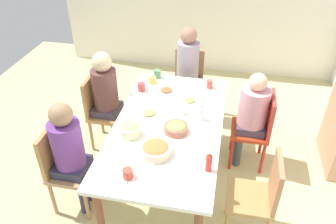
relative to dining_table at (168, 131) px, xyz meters
name	(u,v)px	position (x,y,z in m)	size (l,w,h in m)	color
ground_plane	(168,180)	(0.00, 0.00, -0.68)	(6.44, 6.44, 0.00)	#C7BD83
dining_table	(168,131)	(0.00, 0.00, 0.00)	(1.93, 1.03, 0.76)	white
chair_0	(64,165)	(0.48, -0.90, -0.17)	(0.40, 0.40, 0.90)	tan
person_0	(70,149)	(0.48, -0.81, 0.04)	(0.30, 0.30, 1.20)	#362A48
chair_1	(188,80)	(-1.34, 0.00, -0.17)	(0.40, 0.40, 0.90)	#B37B49
person_1	(188,67)	(-1.25, 0.00, 0.07)	(0.30, 0.30, 1.27)	navy
chair_2	(258,126)	(-0.48, 0.90, -0.17)	(0.40, 0.40, 0.90)	#B53519
person_2	(252,112)	(-0.48, 0.81, 0.01)	(0.31, 0.31, 1.14)	#3B484A
chair_3	(101,108)	(-0.48, -0.90, -0.17)	(0.40, 0.40, 0.90)	#B37E48
person_3	(106,93)	(-0.48, -0.81, 0.05)	(0.30, 0.30, 1.22)	#47363C
chair_4	(260,194)	(0.48, 0.90, -0.17)	(0.40, 0.40, 0.90)	#A47F48
plate_0	(166,91)	(-0.59, -0.14, 0.09)	(0.24, 0.24, 0.04)	white
plate_1	(149,114)	(-0.13, -0.22, 0.09)	(0.24, 0.24, 0.04)	silver
plate_2	(190,101)	(-0.44, 0.15, 0.09)	(0.20, 0.20, 0.04)	white
bowl_0	(176,128)	(0.09, 0.09, 0.12)	(0.23, 0.23, 0.09)	#A35C48
bowl_1	(156,149)	(0.43, -0.02, 0.12)	(0.28, 0.28, 0.10)	beige
bowl_2	(130,129)	(0.21, -0.32, 0.14)	(0.21, 0.21, 0.12)	beige
cup_0	(141,87)	(-0.56, -0.42, 0.12)	(0.12, 0.08, 0.09)	#CF4347
cup_1	(128,174)	(0.74, -0.18, 0.12)	(0.12, 0.08, 0.08)	#CE4733
cup_2	(182,110)	(-0.21, 0.10, 0.12)	(0.11, 0.08, 0.08)	white
cup_3	(152,80)	(-0.76, -0.34, 0.11)	(0.12, 0.09, 0.07)	#DBBD4D
cup_4	(157,74)	(-0.89, -0.31, 0.13)	(0.12, 0.08, 0.10)	#51905F
cup_5	(209,84)	(-0.78, 0.32, 0.12)	(0.11, 0.07, 0.09)	#CD5446
bottle_0	(209,162)	(0.54, 0.44, 0.17)	(0.05, 0.05, 0.20)	red
bottle_1	(201,112)	(-0.15, 0.30, 0.16)	(0.06, 0.06, 0.18)	silver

